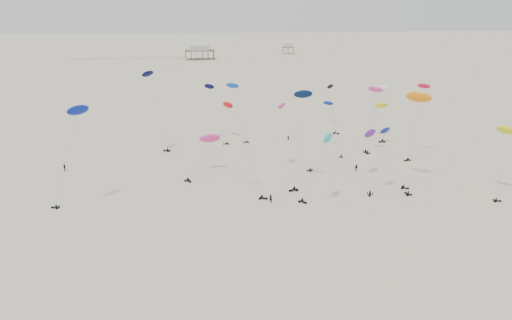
{
  "coord_description": "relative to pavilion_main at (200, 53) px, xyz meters",
  "views": [
    {
      "loc": [
        -12.25,
        -16.29,
        40.8
      ],
      "look_at": [
        0.0,
        88.0,
        7.0
      ],
      "focal_mm": 35.0,
      "sensor_mm": 36.0,
      "label": 1
    }
  ],
  "objects": [
    {
      "name": "rig_0",
      "position": [
        23.0,
        -269.74,
        6.75
      ],
      "size": [
        8.11,
        4.83,
        14.72
      ],
      "rotation": [
        0.0,
        0.0,
        3.77
      ],
      "color": "black",
      "rests_on": "ground"
    },
    {
      "name": "rig_5",
      "position": [
        19.69,
        -246.52,
        8.4
      ],
      "size": [
        9.36,
        8.52,
        17.19
      ],
      "rotation": [
        0.0,
        0.0,
        5.36
      ],
      "color": "black",
      "rests_on": "ground"
    },
    {
      "name": "rig_12",
      "position": [
        7.49,
        -215.65,
        4.32
      ],
      "size": [
        7.81,
        12.12,
        13.11
      ],
      "rotation": [
        0.0,
        0.0,
        1.87
      ],
      "color": "black",
      "rests_on": "ground"
    },
    {
      "name": "rig_16",
      "position": [
        45.72,
        -235.42,
        10.21
      ],
      "size": [
        5.35,
        5.23,
        18.53
      ],
      "rotation": [
        0.0,
        0.0,
        5.74
      ],
      "color": "black",
      "rests_on": "ground"
    },
    {
      "name": "rig_2",
      "position": [
        2.18,
        -218.49,
        8.23
      ],
      "size": [
        7.23,
        10.27,
        17.63
      ],
      "rotation": [
        0.0,
        0.0,
        1.76
      ],
      "color": "black",
      "rests_on": "ground"
    },
    {
      "name": "rig_6",
      "position": [
        39.41,
        -255.75,
        4.41
      ],
      "size": [
        8.26,
        14.76,
        15.21
      ],
      "rotation": [
        0.0,
        0.0,
        4.18
      ],
      "color": "black",
      "rests_on": "ground"
    },
    {
      "name": "pavilion_main",
      "position": [
        0.0,
        0.0,
        0.0
      ],
      "size": [
        21.0,
        13.0,
        9.8
      ],
      "color": "brown",
      "rests_on": "ground"
    },
    {
      "name": "spectator_2",
      "position": [
        -36.12,
        -243.43,
        -4.22
      ],
      "size": [
        1.4,
        1.17,
        2.09
      ],
      "primitive_type": "imported",
      "rotation": [
        0.0,
        0.0,
        5.79
      ],
      "color": "black",
      "rests_on": "ground"
    },
    {
      "name": "pier_fence",
      "position": [
        -52.0,
        -0.0,
        -3.45
      ],
      "size": [
        80.2,
        0.2,
        1.5
      ],
      "color": "black",
      "rests_on": "ground"
    },
    {
      "name": "rig_7",
      "position": [
        41.83,
        -207.44,
        4.24
      ],
      "size": [
        4.31,
        16.78,
        18.11
      ],
      "rotation": [
        0.0,
        0.0,
        4.13
      ],
      "color": "black",
      "rests_on": "ground"
    },
    {
      "name": "rig_4",
      "position": [
        -0.57,
        -247.56,
        2.66
      ],
      "size": [
        9.32,
        11.3,
        12.26
      ],
      "rotation": [
        0.0,
        0.0,
        3.78
      ],
      "color": "black",
      "rests_on": "ground"
    },
    {
      "name": "spectator_1",
      "position": [
        36.37,
        -252.23,
        -4.22
      ],
      "size": [
        1.15,
        1.05,
        2.04
      ],
      "primitive_type": "imported",
      "rotation": [
        0.0,
        0.0,
        5.67
      ],
      "color": "black",
      "rests_on": "ground"
    },
    {
      "name": "rig_3",
      "position": [
        37.02,
        -265.54,
        4.94
      ],
      "size": [
        7.0,
        7.34,
        14.38
      ],
      "rotation": [
        0.0,
        0.0,
        2.7
      ],
      "color": "black",
      "rests_on": "ground"
    },
    {
      "name": "rig_17",
      "position": [
        -27.13,
        -264.6,
        13.0
      ],
      "size": [
        9.07,
        6.68,
        20.84
      ],
      "rotation": [
        0.0,
        0.0,
        1.4
      ],
      "color": "black",
      "rests_on": "ground"
    },
    {
      "name": "rig_14",
      "position": [
        64.16,
        -268.61,
        7.73
      ],
      "size": [
        8.16,
        10.79,
        15.64
      ],
      "rotation": [
        0.0,
        0.0,
        4.43
      ],
      "color": "black",
      "rests_on": "ground"
    },
    {
      "name": "ground_plane",
      "position": [
        10.0,
        -150.0,
        -4.22
      ],
      "size": [
        900.0,
        900.0,
        0.0
      ],
      "primitive_type": "plane",
      "color": "beige"
    },
    {
      "name": "rig_15",
      "position": [
        49.71,
        -230.4,
        10.36
      ],
      "size": [
        10.26,
        12.51,
        19.01
      ],
      "rotation": [
        0.0,
        0.0,
        0.55
      ],
      "color": "black",
      "rests_on": "ground"
    },
    {
      "name": "spectator_0",
      "position": [
        12.17,
        -270.01,
        -4.22
      ],
      "size": [
        0.95,
        0.8,
        2.21
      ],
      "primitive_type": "imported",
      "rotation": [
        0.0,
        0.0,
        2.78
      ],
      "color": "black",
      "rests_on": "ground"
    },
    {
      "name": "rig_13",
      "position": [
        20.61,
        -258.01,
        10.29
      ],
      "size": [
        6.94,
        10.4,
        21.64
      ],
      "rotation": [
        0.0,
        0.0,
        2.02
      ],
      "color": "black",
      "rests_on": "ground"
    },
    {
      "name": "rig_18",
      "position": [
        56.88,
        -239.98,
        8.54
      ],
      "size": [
        9.54,
        11.29,
        20.22
      ],
      "rotation": [
        0.0,
        0.0,
        1.93
      ],
      "color": "black",
      "rests_on": "ground"
    },
    {
      "name": "rig_10",
      "position": [
        -14.6,
        -228.55,
        12.43
      ],
      "size": [
        7.42,
        4.98,
        22.83
      ],
      "rotation": [
        0.0,
        0.0,
        1.2
      ],
      "color": "black",
      "rests_on": "ground"
    },
    {
      "name": "spectator_3",
      "position": [
        24.53,
        -222.23,
        -4.22
      ],
      "size": [
        0.72,
        0.5,
        1.97
      ],
      "primitive_type": "imported",
      "rotation": [
        0.0,
        0.0,
        3.16
      ],
      "color": "black",
      "rests_on": "ground"
    },
    {
      "name": "rig_8",
      "position": [
        47.76,
        -258.83,
        13.34
      ],
      "size": [
        9.55,
        15.22,
        22.29
      ],
      "rotation": [
        0.0,
        0.0,
        0.27
      ],
      "color": "black",
      "rests_on": "ground"
    },
    {
      "name": "rig_9",
      "position": [
        53.82,
        -221.15,
        2.83
      ],
      "size": [
        5.98,
        11.15,
        12.1
      ],
      "rotation": [
        0.0,
        0.0,
        1.9
      ],
      "color": "black",
      "rests_on": "ground"
    },
    {
      "name": "rig_1",
      "position": [
        35.23,
        -232.18,
        4.3
      ],
      "size": [
        3.39,
        15.23,
        16.95
      ],
      "rotation": [
        0.0,
        0.0,
        5.88
      ],
      "color": "black",
      "rests_on": "ground"
    },
    {
      "name": "rig_11",
      "position": [
        7.78,
        -264.77,
        8.4
      ],
      "size": [
        8.53,
        8.17,
        24.43
      ],
      "rotation": [
        0.0,
        0.0,
        4.27
      ],
      "color": "black",
      "rests_on": "ground"
    },
    {
      "name": "pavilion_small",
      "position": [
        70.0,
        30.0,
        -0.74
      ],
      "size": [
        9.0,
        7.0,
        8.0
      ],
      "color": "brown",
      "rests_on": "ground"
    }
  ]
}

